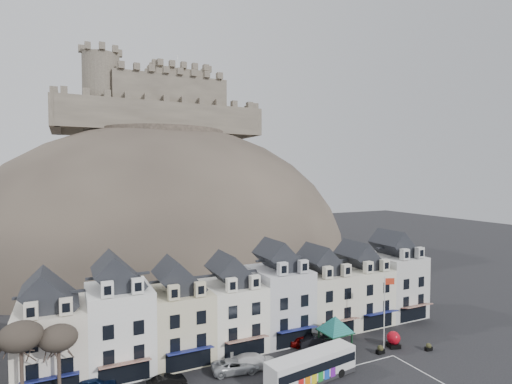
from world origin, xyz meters
The scene contains 17 objects.
townhouse_terrace centered at (0.15, 15.97, 5.30)m, with size 54.40×9.35×11.80m.
castle_hill centered at (1.25, 68.95, 0.11)m, with size 100.00×76.00×68.00m.
castle centered at (0.51, 75.93, 40.19)m, with size 50.20×22.20×22.00m.
tree_left_mid centered at (-26.00, 10.50, 7.24)m, with size 3.78×3.78×8.64m.
tree_left_near centered at (-23.00, 10.50, 6.55)m, with size 3.43×3.43×7.84m.
bus centered at (0.87, 4.32, 1.66)m, with size 10.90×3.89×3.01m.
bus_shelter centered at (7.42, 9.00, 3.41)m, with size 6.92×6.92×4.39m.
red_buoy centered at (14.75, 6.75, 1.04)m, with size 1.69×1.69×2.04m.
flagpole centered at (13.60, 7.06, 5.21)m, with size 1.26×0.50×9.13m.
planter_west centered at (12.00, 6.09, 0.50)m, with size 1.07×0.73×1.05m.
planter_east centered at (18.00, 4.17, 0.44)m, with size 0.95×0.65×0.92m.
car_navy centered at (-20.00, 12.00, 0.75)m, with size 1.78×4.42×1.51m, color #0B1A3B.
car_black centered at (-13.22, 9.50, 0.66)m, with size 1.39×3.99×1.32m, color black.
car_silver centered at (-5.60, 9.50, 0.74)m, with size 2.45×5.23×1.48m, color #A5A9AD.
car_white centered at (-3.33, 9.50, 0.78)m, with size 2.19×5.39×1.56m, color white.
car_maroon centered at (4.80, 12.00, 0.67)m, with size 1.59×3.96×1.35m, color #580505.
car_charcoal centered at (6.06, 10.82, 0.76)m, with size 1.61×4.62×1.52m, color black.
Camera 1 is at (-22.11, -30.19, 21.87)m, focal length 28.00 mm.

